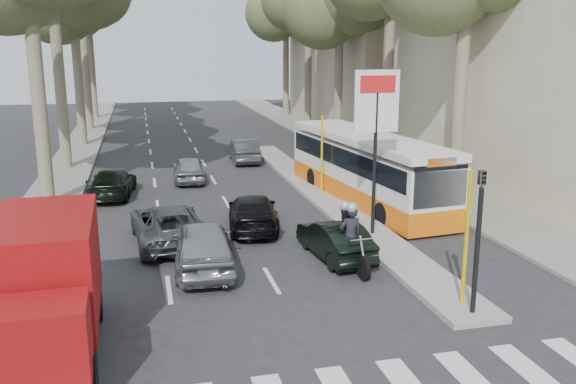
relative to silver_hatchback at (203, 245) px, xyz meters
name	(u,v)px	position (x,y,z in m)	size (l,w,h in m)	color
ground	(323,306)	(2.62, -3.36, -0.73)	(120.00, 120.00, 0.00)	#28282B
sidewalk_right	(338,142)	(11.22, 21.64, -0.67)	(3.20, 70.00, 0.12)	gray
median_left	(82,145)	(-5.38, 24.64, -0.67)	(2.40, 64.00, 0.12)	gray
traffic_island	(321,195)	(5.87, 7.64, -0.65)	(1.50, 26.00, 0.16)	gray
building_far	(386,25)	(18.12, 30.64, 7.27)	(11.00, 20.00, 16.00)	#B7A88E
billboard	(376,129)	(5.87, 1.64, 2.98)	(1.50, 12.10, 5.60)	yellow
traffic_light_island	(479,218)	(5.87, -4.86, 1.76)	(0.16, 0.41, 3.60)	black
tree_r_e	(287,0)	(11.85, 38.75, 9.66)	(7.40, 7.20, 14.10)	#6B604C
silver_hatchback	(203,245)	(0.00, 0.00, 0.00)	(1.72, 4.27, 1.45)	#9C9DA3
dark_hatchback	(335,239)	(4.00, 0.00, -0.14)	(1.24, 3.56, 1.17)	black
queue_car_a	(168,224)	(-0.88, 2.64, -0.08)	(2.16, 4.68, 1.30)	#4B4E52
queue_car_b	(253,212)	(2.12, 3.64, -0.12)	(1.70, 4.17, 1.21)	black
queue_car_c	(189,169)	(0.56, 12.04, -0.12)	(1.43, 3.56, 1.21)	#979A9F
queue_car_d	(244,151)	(3.99, 16.46, -0.08)	(1.37, 3.92, 1.29)	#47494E
queue_car_e	(112,183)	(-2.88, 9.77, -0.13)	(1.68, 4.12, 1.20)	black
red_truck	(44,286)	(-3.68, -4.29, 0.78)	(2.18, 5.40, 2.85)	black
city_bus	(366,166)	(7.43, 6.39, 0.77)	(3.50, 10.96, 2.84)	orange
motorcycle	(347,237)	(4.10, -0.86, 0.19)	(0.91, 2.38, 2.02)	black
pedestrian_near	(444,180)	(10.21, 4.89, 0.34)	(1.11, 0.54, 1.89)	#493854
pedestrian_far	(421,160)	(11.79, 10.31, 0.15)	(0.98, 0.44, 1.52)	#6A5C4F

